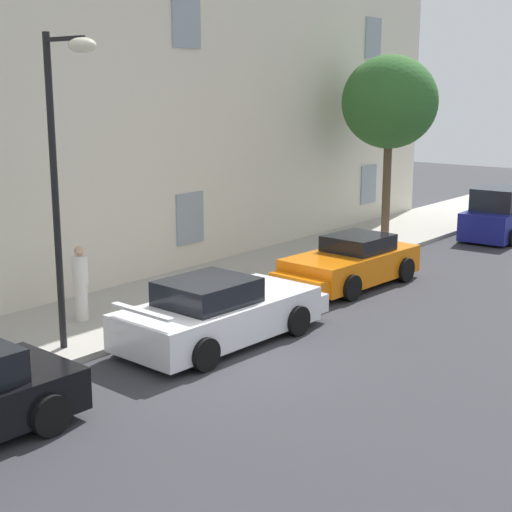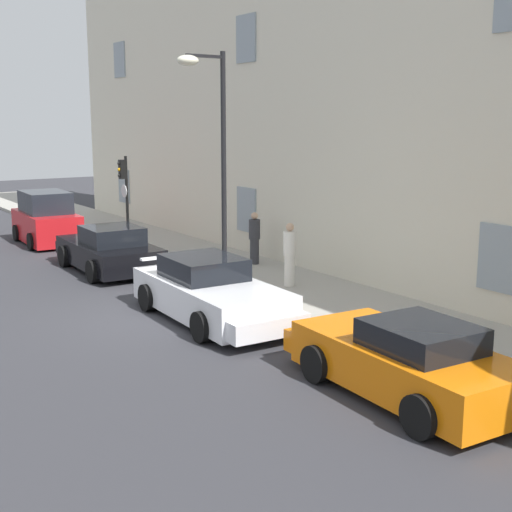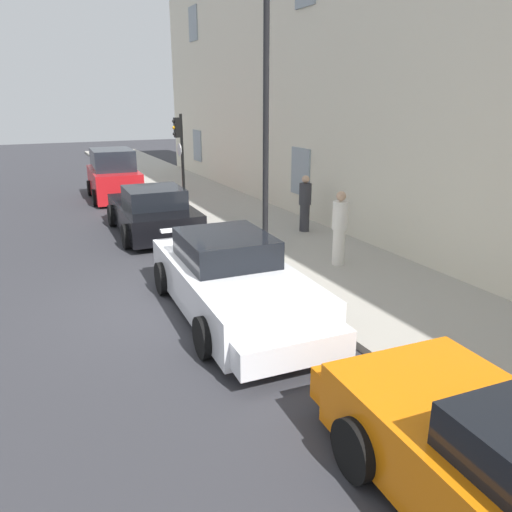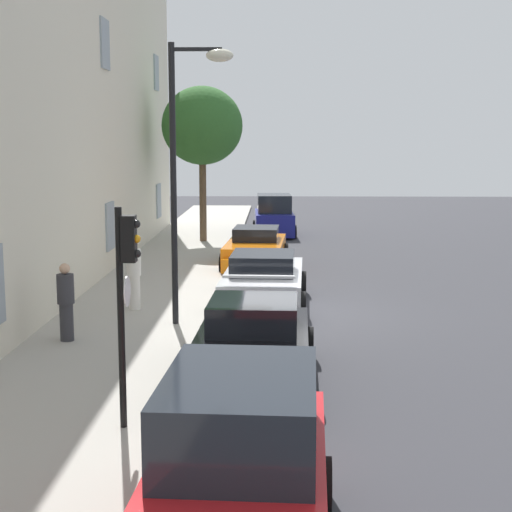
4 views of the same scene
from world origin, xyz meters
name	(u,v)px [view 3 (image 3 of 4)]	position (x,y,z in m)	size (l,w,h in m)	color
ground_plane	(181,303)	(0.00, 0.00, 0.00)	(80.00, 80.00, 0.00)	#333338
sidewalk	(342,272)	(0.00, 3.84, 0.07)	(60.00, 3.69, 0.14)	#A8A399
sportscar_red_lead	(152,212)	(-5.65, 0.88, 0.62)	(4.77, 2.33, 1.42)	black
sportscar_yellow_flank	(235,284)	(1.00, 0.76, 0.62)	(5.12, 2.35, 1.44)	white
hatchback_distant	(114,177)	(-11.37, 0.82, 0.88)	(3.82, 2.06, 1.96)	red
traffic_light	(180,145)	(-8.11, 2.59, 2.33)	(0.44, 0.36, 3.21)	black
street_lamp	(250,73)	(-1.74, 2.34, 4.39)	(0.44, 1.42, 6.23)	black
pedestrian_admiring	(305,203)	(-3.31, 4.80, 0.97)	(0.46, 0.46, 1.63)	#333338
pedestrian_strolling	(340,228)	(-0.32, 3.93, 1.03)	(0.49, 0.49, 1.73)	silver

